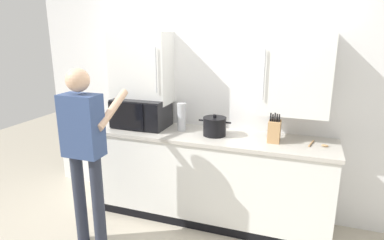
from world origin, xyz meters
The scene contains 8 objects.
back_wall_tiled centered at (0.00, 1.22, 1.37)m, with size 4.25×0.44×2.63m.
counter_unit centered at (0.00, 0.93, 0.47)m, with size 2.50×0.60×0.93m.
microwave_oven centered at (-0.79, 0.96, 1.09)m, with size 0.57×0.40×0.31m.
knife_block centered at (0.65, 0.93, 1.04)m, with size 0.11×0.15×0.29m.
thermos_flask centered at (-0.30, 0.96, 1.08)m, with size 0.09×0.09×0.29m.
stock_pot centered at (0.07, 0.92, 1.03)m, with size 0.33×0.23×0.21m.
wooden_spoon centered at (1.05, 0.95, 0.94)m, with size 0.18×0.18×0.02m.
person_figure centered at (-0.89, 0.13, 0.99)m, with size 0.44×0.62×1.65m.
Camera 1 is at (0.90, -2.09, 1.94)m, focal length 30.55 mm.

